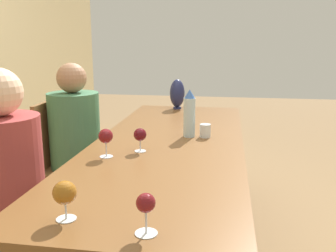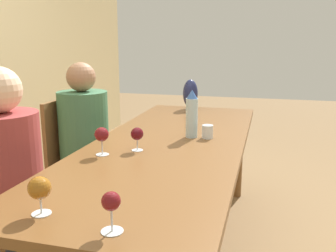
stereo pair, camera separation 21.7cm
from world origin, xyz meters
name	(u,v)px [view 2 (the right image)]	position (x,y,z in m)	size (l,w,h in m)	color
dining_table	(169,154)	(0.00, 0.00, 0.69)	(2.40, 0.87, 0.77)	brown
water_bottle	(192,114)	(0.14, -0.11, 0.91)	(0.07, 0.07, 0.29)	#ADCCD6
water_tumbler	(208,132)	(0.14, -0.21, 0.81)	(0.07, 0.07, 0.08)	silver
vase	(190,94)	(1.08, 0.10, 0.90)	(0.13, 0.13, 0.26)	#1E234C
wine_glass_0	(111,203)	(-1.08, -0.10, 0.87)	(0.07, 0.07, 0.13)	silver
wine_glass_1	(102,135)	(-0.34, 0.27, 0.88)	(0.07, 0.07, 0.15)	silver
wine_glass_2	(40,189)	(-1.03, 0.18, 0.86)	(0.08, 0.08, 0.14)	silver
wine_glass_3	(137,134)	(-0.22, 0.12, 0.86)	(0.07, 0.07, 0.13)	silver
chair_far	(77,158)	(0.32, 0.80, 0.50)	(0.44, 0.44, 0.93)	brown
person_near	(10,179)	(-0.53, 0.71, 0.66)	(0.36, 0.36, 1.23)	#2D2D38
person_far	(86,140)	(0.32, 0.71, 0.64)	(0.36, 0.36, 1.21)	#2D2D38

